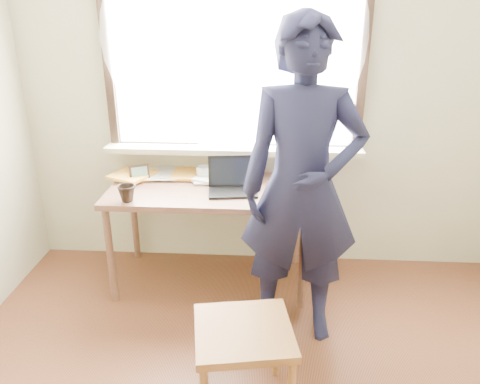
# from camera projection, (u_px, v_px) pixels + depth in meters

# --- Properties ---
(room_shell) EXTENTS (3.52, 4.02, 2.61)m
(room_shell) POSITION_uv_depth(u_px,v_px,m) (248.00, 95.00, 1.53)
(room_shell) COLOR beige
(room_shell) RESTS_ON ground
(desk) EXTENTS (1.37, 0.69, 0.74)m
(desk) POSITION_uv_depth(u_px,v_px,m) (210.00, 198.00, 3.24)
(desk) COLOR brown
(desk) RESTS_ON ground
(laptop) EXTENTS (0.35, 0.30, 0.22)m
(laptop) POSITION_uv_depth(u_px,v_px,m) (232.00, 183.00, 3.15)
(laptop) COLOR black
(laptop) RESTS_ON desk
(mug_white) EXTENTS (0.16, 0.16, 0.09)m
(mug_white) POSITION_uv_depth(u_px,v_px,m) (204.00, 173.00, 3.36)
(mug_white) COLOR white
(mug_white) RESTS_ON desk
(mug_dark) EXTENTS (0.13, 0.13, 0.11)m
(mug_dark) POSITION_uv_depth(u_px,v_px,m) (127.00, 193.00, 2.98)
(mug_dark) COLOR black
(mug_dark) RESTS_ON desk
(mouse) EXTENTS (0.10, 0.07, 0.04)m
(mouse) POSITION_uv_depth(u_px,v_px,m) (272.00, 192.00, 3.08)
(mouse) COLOR black
(mouse) RESTS_ON desk
(desk_clutter) EXTENTS (0.81, 0.51, 0.04)m
(desk_clutter) POSITION_uv_depth(u_px,v_px,m) (166.00, 175.00, 3.39)
(desk_clutter) COLOR white
(desk_clutter) RESTS_ON desk
(book_a) EXTENTS (0.27, 0.33, 0.03)m
(book_a) POSITION_uv_depth(u_px,v_px,m) (158.00, 173.00, 3.44)
(book_a) COLOR white
(book_a) RESTS_ON desk
(book_b) EXTENTS (0.27, 0.27, 0.02)m
(book_b) POSITION_uv_depth(u_px,v_px,m) (277.00, 178.00, 3.36)
(book_b) COLOR white
(book_b) RESTS_ON desk
(picture_frame) EXTENTS (0.13, 0.07, 0.11)m
(picture_frame) POSITION_uv_depth(u_px,v_px,m) (139.00, 174.00, 3.31)
(picture_frame) COLOR black
(picture_frame) RESTS_ON desk
(work_chair) EXTENTS (0.53, 0.51, 0.47)m
(work_chair) POSITION_uv_depth(u_px,v_px,m) (244.00, 341.00, 2.26)
(work_chair) COLOR #956331
(work_chair) RESTS_ON ground
(person) EXTENTS (0.70, 0.46, 1.89)m
(person) POSITION_uv_depth(u_px,v_px,m) (302.00, 188.00, 2.63)
(person) COLOR black
(person) RESTS_ON ground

